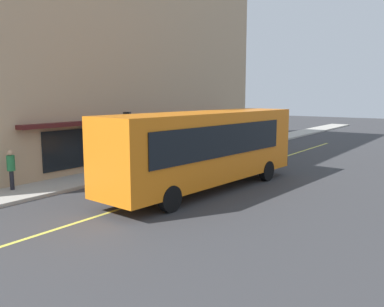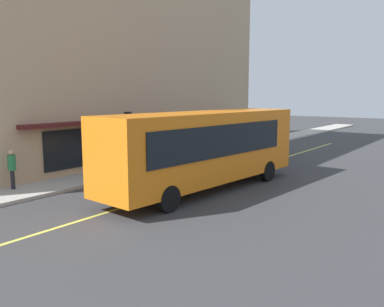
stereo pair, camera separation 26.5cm
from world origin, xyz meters
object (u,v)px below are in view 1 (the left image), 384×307
traffic_light (128,127)px  pedestrian_at_corner (11,166)px  bus (206,146)px  pedestrian_waiting (180,144)px  car_black (240,146)px  car_white (183,158)px

traffic_light → pedestrian_at_corner: 6.18m
bus → pedestrian_at_corner: size_ratio=6.46×
bus → pedestrian_waiting: size_ratio=7.09×
car_black → pedestrian_waiting: bearing=149.2°
traffic_light → pedestrian_waiting: size_ratio=2.01×
car_black → pedestrian_waiting: pedestrian_waiting is taller
car_black → pedestrian_waiting: (-3.85, 2.29, 0.36)m
traffic_light → pedestrian_at_corner: traffic_light is taller
car_white → car_black: (6.49, -0.09, 0.00)m
traffic_light → pedestrian_waiting: (5.07, 0.42, -1.43)m
pedestrian_at_corner → pedestrian_waiting: bearing=-4.3°
car_black → pedestrian_at_corner: bearing=168.1°
bus → car_black: (9.43, 3.41, -1.24)m
bus → traffic_light: bearing=84.5°
bus → car_white: size_ratio=2.57×
traffic_light → car_black: (8.92, -1.88, -1.79)m
car_white → pedestrian_waiting: 3.46m
bus → car_black: size_ratio=2.58×
car_white → pedestrian_waiting: pedestrian_waiting is taller
bus → pedestrian_at_corner: bus is taller
bus → pedestrian_waiting: 8.03m
pedestrian_waiting → bus: bearing=-134.4°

